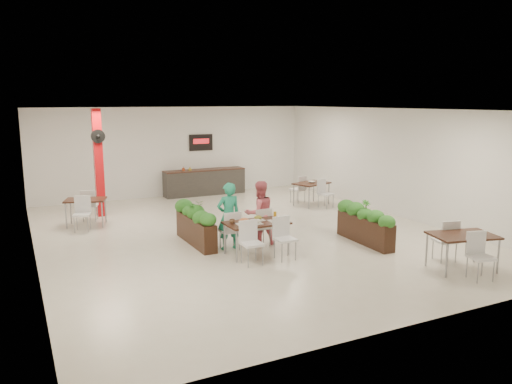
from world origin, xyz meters
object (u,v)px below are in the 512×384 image
at_px(service_counter, 205,181).
at_px(side_table_b, 312,186).
at_px(side_table_a, 86,204).
at_px(side_table_c, 463,240).
at_px(diner_woman, 259,213).
at_px(planter_left, 196,223).
at_px(red_column, 99,162).
at_px(planter_right, 365,223).
at_px(main_table, 256,227).
at_px(diner_man, 229,216).

xyz_separation_m(service_counter, side_table_b, (2.53, -3.32, 0.13)).
xyz_separation_m(side_table_a, side_table_c, (6.38, -7.23, 0.01)).
distance_m(diner_woman, planter_left, 1.56).
bearing_deg(service_counter, side_table_a, -147.46).
distance_m(red_column, planter_right, 7.94).
bearing_deg(red_column, planter_right, -47.83).
bearing_deg(side_table_b, red_column, 149.27).
xyz_separation_m(main_table, diner_man, (-0.39, 0.65, 0.15)).
xyz_separation_m(diner_woman, planter_right, (2.37, -0.99, -0.27)).
bearing_deg(side_table_b, main_table, -153.15).
relative_size(main_table, diner_man, 1.03).
bearing_deg(service_counter, diner_man, -105.76).
bearing_deg(planter_right, side_table_c, -77.67).
relative_size(red_column, diner_man, 2.03).
height_order(red_column, side_table_a, red_column).
bearing_deg(main_table, diner_man, 120.79).
distance_m(main_table, planter_right, 2.80).
bearing_deg(main_table, side_table_a, 124.60).
xyz_separation_m(main_table, planter_right, (2.78, -0.34, -0.13)).
distance_m(main_table, side_table_b, 5.71).
height_order(service_counter, planter_right, service_counter).
relative_size(red_column, side_table_c, 1.91).
bearing_deg(diner_man, service_counter, -105.70).
height_order(planter_left, planter_right, planter_left).
bearing_deg(diner_woman, diner_man, 0.05).
height_order(planter_right, side_table_c, planter_right).
xyz_separation_m(side_table_b, side_table_c, (-0.72, -6.82, 0.00)).
bearing_deg(red_column, side_table_b, -12.54).
distance_m(red_column, side_table_a, 1.57).
relative_size(red_column, planter_right, 1.58).
distance_m(planter_left, side_table_a, 3.71).
relative_size(red_column, diner_woman, 2.06).
height_order(main_table, diner_woman, diner_woman).
bearing_deg(side_table_a, main_table, -37.54).
relative_size(main_table, side_table_b, 0.97).
relative_size(diner_woman, planter_left, 0.76).
height_order(diner_woman, planter_right, diner_woman).
xyz_separation_m(diner_man, side_table_a, (-2.67, 3.79, -0.17)).
relative_size(service_counter, diner_man, 1.90).
height_order(planter_left, side_table_c, planter_left).
distance_m(planter_left, planter_right, 4.10).
bearing_deg(diner_woman, red_column, -58.92).
bearing_deg(side_table_c, planter_right, 116.10).
bearing_deg(planter_left, planter_right, -24.97).
bearing_deg(side_table_c, side_table_b, 97.77).
height_order(main_table, diner_man, diner_man).
relative_size(diner_woman, side_table_b, 0.93).
distance_m(side_table_a, side_table_c, 9.64).
relative_size(main_table, planter_right, 0.80).
height_order(diner_woman, side_table_c, diner_woman).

